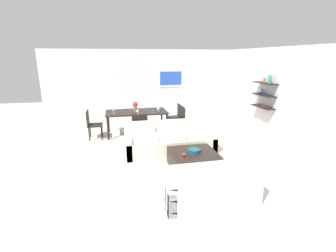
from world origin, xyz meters
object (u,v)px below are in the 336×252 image
dining_chair_right_near (179,118)px  wine_glass_foot (138,111)px  sofa_beige (169,141)px  centerpiece_vase (135,106)px  coffee_table (194,161)px  dining_chair_left_near (92,123)px  wine_glass_right_near (159,108)px  dining_chair_right_far (176,115)px  dining_chair_foot (140,126)px  wine_glass_left_near (114,109)px  decorative_bowl (194,150)px  apple_on_coffee_table (184,155)px  dining_table (137,113)px  wine_glass_right_far (157,106)px  loveseat_white (209,184)px

dining_chair_right_near → wine_glass_foot: wine_glass_foot is taller
sofa_beige → centerpiece_vase: size_ratio=7.07×
coffee_table → dining_chair_right_near: dining_chair_right_near is taller
dining_chair_left_near → wine_glass_right_near: (2.08, 0.10, 0.36)m
dining_chair_right_far → wine_glass_foot: (-1.37, -0.64, 0.34)m
dining_chair_foot → wine_glass_foot: 0.58m
wine_glass_left_near → wine_glass_foot: 0.77m
wine_glass_right_near → wine_glass_left_near: bearing=180.0°
dining_chair_right_near → dining_chair_left_near: same height
coffee_table → decorative_bowl: (0.01, 0.04, 0.24)m
apple_on_coffee_table → wine_glass_right_near: wine_glass_right_near is taller
dining_chair_right_near → dining_chair_right_far: size_ratio=1.00×
wine_glass_left_near → wine_glass_right_near: bearing=-0.0°
decorative_bowl → sofa_beige: bearing=106.3°
dining_table → dining_chair_right_near: 1.40m
dining_chair_foot → dining_table: bearing=90.0°
dining_chair_right_near → wine_glass_right_near: 0.76m
wine_glass_left_near → apple_on_coffee_table: bearing=-63.7°
dining_table → wine_glass_left_near: 0.74m
apple_on_coffee_table → wine_glass_right_far: size_ratio=0.50×
dining_chair_foot → wine_glass_left_near: wine_glass_left_near is taller
dining_chair_left_near → dining_chair_foot: same height
dining_table → dining_chair_right_far: bearing=9.0°
dining_chair_right_far → wine_glass_left_near: bearing=-170.8°
dining_chair_right_far → wine_glass_foot: 1.55m
apple_on_coffee_table → dining_chair_right_near: (0.64, 2.82, 0.08)m
sofa_beige → loveseat_white: bearing=-85.7°
wine_glass_left_near → centerpiece_vase: 0.68m
coffee_table → dining_table: size_ratio=0.56×
sofa_beige → dining_chair_right_near: bearing=66.3°
centerpiece_vase → dining_chair_right_near: bearing=-6.7°
loveseat_white → dining_chair_right_near: size_ratio=1.83×
loveseat_white → wine_glass_right_far: 4.27m
decorative_bowl → wine_glass_right_near: size_ratio=1.84×
wine_glass_right_near → coffee_table: bearing=-83.9°
dining_chair_right_far → dining_chair_foot: size_ratio=1.00×
wine_glass_left_near → dining_chair_right_far: bearing=9.2°
dining_chair_right_near → coffee_table: bearing=-97.9°
sofa_beige → wine_glass_foot: 1.61m
dining_chair_left_near → wine_glass_right_near: bearing=2.7°
coffee_table → dining_chair_right_near: size_ratio=1.22×
coffee_table → dining_chair_foot: size_ratio=1.22×
dining_chair_left_near → centerpiece_vase: size_ratio=2.69×
dining_table → wine_glass_right_near: bearing=-9.6°
dining_table → apple_on_coffee_table: bearing=-76.4°
apple_on_coffee_table → centerpiece_vase: 3.13m
dining_chair_right_near → wine_glass_right_near: wine_glass_right_near is taller
coffee_table → wine_glass_right_far: wine_glass_right_far is taller
apple_on_coffee_table → wine_glass_right_far: bearing=90.5°
wine_glass_right_near → dining_table: bearing=170.4°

